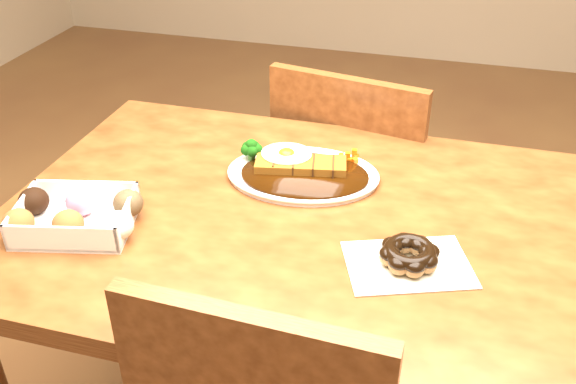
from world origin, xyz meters
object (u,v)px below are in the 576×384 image
(table, at_px, (314,258))
(chair_far, at_px, (357,194))
(katsu_curry_plate, at_px, (301,171))
(donut_box, at_px, (75,214))
(pon_de_ring, at_px, (409,255))

(table, bearing_deg, chair_far, 90.05)
(katsu_curry_plate, relative_size, donut_box, 1.35)
(chair_far, distance_m, katsu_curry_plate, 0.50)
(table, distance_m, pon_de_ring, 0.24)
(chair_far, height_order, katsu_curry_plate, chair_far)
(table, relative_size, katsu_curry_plate, 3.58)
(donut_box, distance_m, pon_de_ring, 0.61)
(chair_far, xyz_separation_m, donut_box, (-0.42, -0.69, 0.30))
(chair_far, distance_m, donut_box, 0.86)
(chair_far, bearing_deg, donut_box, 69.25)
(table, height_order, donut_box, donut_box)
(donut_box, bearing_deg, pon_de_ring, 4.93)
(chair_far, bearing_deg, pon_de_ring, 117.02)
(chair_far, relative_size, pon_de_ring, 3.50)
(chair_far, bearing_deg, katsu_curry_plate, 91.37)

